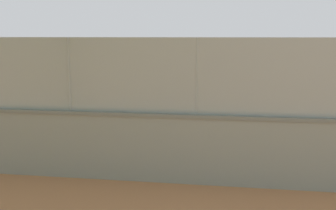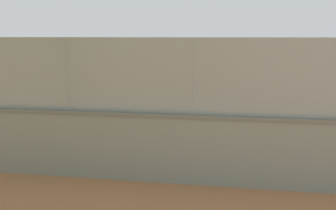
{
  "view_description": "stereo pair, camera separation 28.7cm",
  "coord_description": "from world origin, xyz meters",
  "px_view_note": "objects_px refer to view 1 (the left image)",
  "views": [
    {
      "loc": [
        -2.39,
        20.12,
        3.6
      ],
      "look_at": [
        -0.51,
        7.91,
        1.44
      ],
      "focal_mm": 43.04,
      "sensor_mm": 36.0,
      "label": 1
    },
    {
      "loc": [
        -2.68,
        20.07,
        3.6
      ],
      "look_at": [
        -0.51,
        7.91,
        1.44
      ],
      "focal_mm": 43.04,
      "sensor_mm": 36.0,
      "label": 2
    }
  ],
  "objects_px": {
    "sports_ball": "(273,153)",
    "player_near_wall_returning": "(63,120)",
    "player_foreground_swinging": "(279,110)",
    "spare_ball_by_wall": "(63,159)"
  },
  "relations": [
    {
      "from": "player_foreground_swinging",
      "to": "player_near_wall_returning",
      "type": "height_order",
      "value": "player_near_wall_returning"
    },
    {
      "from": "sports_ball",
      "to": "spare_ball_by_wall",
      "type": "height_order",
      "value": "spare_ball_by_wall"
    },
    {
      "from": "spare_ball_by_wall",
      "to": "sports_ball",
      "type": "bearing_deg",
      "value": -165.6
    },
    {
      "from": "player_near_wall_returning",
      "to": "spare_ball_by_wall",
      "type": "distance_m",
      "value": 1.47
    },
    {
      "from": "sports_ball",
      "to": "spare_ball_by_wall",
      "type": "bearing_deg",
      "value": 14.4
    },
    {
      "from": "sports_ball",
      "to": "player_near_wall_returning",
      "type": "bearing_deg",
      "value": 4.34
    },
    {
      "from": "player_near_wall_returning",
      "to": "spare_ball_by_wall",
      "type": "relative_size",
      "value": 14.69
    },
    {
      "from": "player_foreground_swinging",
      "to": "spare_ball_by_wall",
      "type": "distance_m",
      "value": 7.7
    },
    {
      "from": "player_foreground_swinging",
      "to": "spare_ball_by_wall",
      "type": "xyz_separation_m",
      "value": [
        6.5,
        4.03,
        -0.89
      ]
    },
    {
      "from": "player_foreground_swinging",
      "to": "sports_ball",
      "type": "distance_m",
      "value": 2.65
    }
  ]
}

